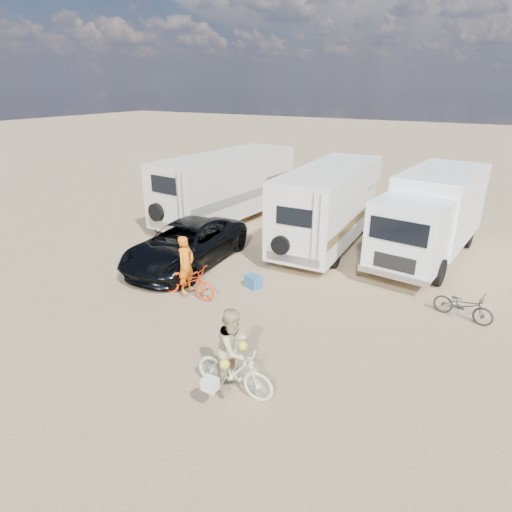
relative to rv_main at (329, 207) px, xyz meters
The scene contains 12 objects.
ground 6.97m from the rv_main, 93.82° to the right, with size 140.00×140.00×0.00m, color tan.
rv_main is the anchor object (origin of this frame).
rv_left 5.23m from the rv_main, behind, with size 2.48×7.40×3.05m, color white, non-canonical shape.
box_truck 3.66m from the rv_main, ahead, with size 2.29×6.96×3.06m, color white, non-canonical shape.
dark_suv 5.66m from the rv_main, 129.56° to the right, with size 2.46×5.34×1.48m, color black.
bike_man 6.68m from the rv_main, 107.42° to the right, with size 0.66×1.91×1.00m, color red.
bike_woman 9.43m from the rv_main, 80.39° to the right, with size 0.50×1.79×1.07m, color beige.
rider_man 6.63m from the rv_main, 107.42° to the right, with size 0.63×0.41×1.72m, color orange.
rider_woman 9.40m from the rv_main, 80.39° to the right, with size 0.86×0.67×1.76m, color tan.
bike_parked 6.54m from the rv_main, 34.62° to the right, with size 0.54×1.56×0.82m, color black.
cooler 5.02m from the rv_main, 96.81° to the right, with size 0.49×0.36×0.39m, color #2A608F.
crate 3.21m from the rv_main, 43.90° to the right, with size 0.45×0.45×0.36m, color olive.
Camera 1 is at (5.97, -8.47, 5.95)m, focal length 30.06 mm.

